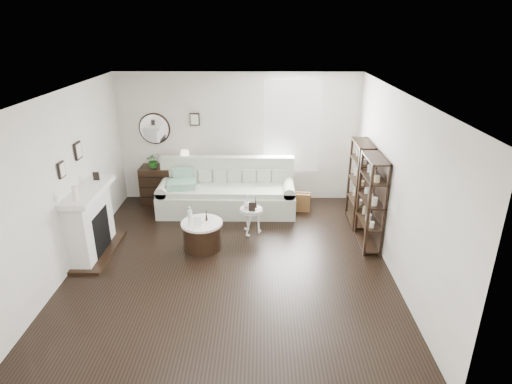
{
  "coord_description": "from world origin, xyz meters",
  "views": [
    {
      "loc": [
        0.48,
        -5.97,
        3.66
      ],
      "look_at": [
        0.39,
        0.8,
        0.92
      ],
      "focal_mm": 30.0,
      "sensor_mm": 36.0,
      "label": 1
    }
  ],
  "objects_px": {
    "sofa": "(227,194)",
    "dresser": "(170,185)",
    "drum_table": "(202,235)",
    "pedestal_table": "(251,211)"
  },
  "relations": [
    {
      "from": "sofa",
      "to": "pedestal_table",
      "type": "bearing_deg",
      "value": -63.4
    },
    {
      "from": "dresser",
      "to": "drum_table",
      "type": "distance_m",
      "value": 2.19
    },
    {
      "from": "sofa",
      "to": "pedestal_table",
      "type": "relative_size",
      "value": 5.52
    },
    {
      "from": "dresser",
      "to": "pedestal_table",
      "type": "xyz_separation_m",
      "value": [
        1.75,
        -1.42,
        0.05
      ]
    },
    {
      "from": "pedestal_table",
      "to": "dresser",
      "type": "bearing_deg",
      "value": 140.99
    },
    {
      "from": "dresser",
      "to": "drum_table",
      "type": "xyz_separation_m",
      "value": [
        0.93,
        -1.98,
        -0.15
      ]
    },
    {
      "from": "sofa",
      "to": "dresser",
      "type": "bearing_deg",
      "value": 162.65
    },
    {
      "from": "sofa",
      "to": "dresser",
      "type": "xyz_separation_m",
      "value": [
        -1.23,
        0.39,
        0.05
      ]
    },
    {
      "from": "sofa",
      "to": "pedestal_table",
      "type": "xyz_separation_m",
      "value": [
        0.52,
        -1.03,
        0.1
      ]
    },
    {
      "from": "sofa",
      "to": "drum_table",
      "type": "relative_size",
      "value": 3.89
    }
  ]
}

